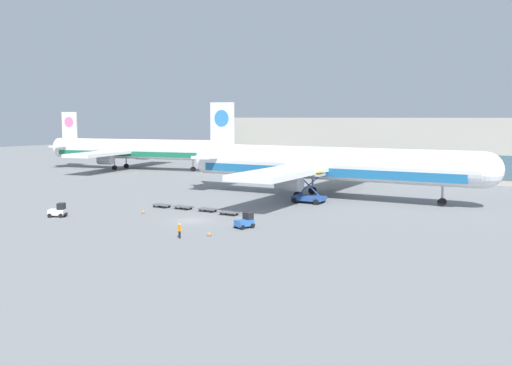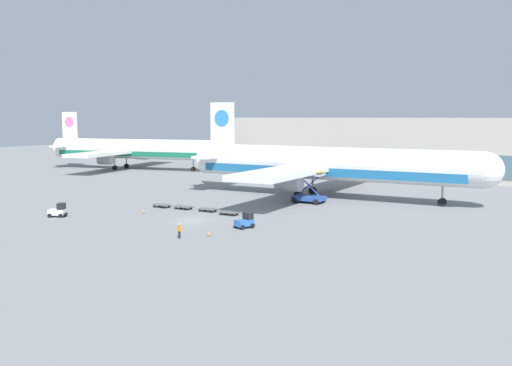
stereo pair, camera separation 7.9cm
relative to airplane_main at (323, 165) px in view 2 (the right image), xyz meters
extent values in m
plane|color=slate|center=(-4.86, -30.53, -5.84)|extent=(400.00, 400.00, 0.00)
cube|color=#BCB7A8|center=(-5.83, 44.94, 1.16)|extent=(90.00, 18.00, 14.00)
cube|color=slate|center=(-5.83, 35.84, -1.99)|extent=(88.20, 0.20, 4.90)
cylinder|color=white|center=(0.79, 0.06, 0.26)|extent=(52.29, 9.67, 5.80)
cube|color=#1E669E|center=(0.79, 0.06, -1.04)|extent=(48.13, 9.24, 1.45)
sphere|color=white|center=(26.72, 2.00, 0.26)|extent=(5.68, 5.68, 5.68)
cone|color=white|center=(-25.14, -1.88, 0.26)|extent=(6.77, 5.97, 5.51)
cube|color=white|center=(-20.99, -1.57, 7.16)|extent=(5.22, 0.83, 8.00)
cylinder|color=#3384CC|center=(-20.99, -1.57, 8.12)|extent=(3.23, 0.79, 3.20)
cube|color=white|center=(-22.03, -1.65, 0.84)|extent=(4.56, 13.23, 0.50)
cube|color=white|center=(-1.80, -0.13, -0.46)|extent=(11.56, 48.46, 0.90)
cylinder|color=#9EA0A5|center=(-1.05, -10.19, -2.26)|extent=(4.40, 3.11, 2.80)
cylinder|color=#9EA0A5|center=(-2.56, 9.92, -2.26)|extent=(4.40, 3.11, 2.80)
cylinder|color=#9EA0A5|center=(20.50, 1.53, -3.19)|extent=(0.36, 0.36, 4.00)
cylinder|color=black|center=(20.50, 1.53, -5.19)|extent=(1.36, 0.99, 1.30)
cylinder|color=#9EA0A5|center=(-3.12, -3.44, -3.19)|extent=(0.36, 0.36, 4.00)
cylinder|color=black|center=(-3.12, -3.44, -5.19)|extent=(1.36, 0.99, 1.30)
cylinder|color=#9EA0A5|center=(-3.60, 2.94, -3.19)|extent=(0.36, 0.36, 4.00)
cylinder|color=black|center=(-3.60, 2.94, -5.19)|extent=(1.36, 0.99, 1.30)
cylinder|color=white|center=(-67.95, 20.40, -0.25)|extent=(47.46, 17.04, 5.31)
cube|color=#196B4C|center=(-67.95, 20.40, -1.45)|extent=(43.75, 15.98, 1.33)
sphere|color=white|center=(-44.88, 26.35, -0.25)|extent=(5.21, 5.21, 5.21)
cone|color=white|center=(-91.02, 14.46, -0.25)|extent=(6.92, 6.35, 5.05)
cube|color=white|center=(-87.32, 15.41, 6.07)|extent=(4.71, 1.58, 7.33)
cylinder|color=pink|center=(-87.32, 15.41, 6.95)|extent=(2.96, 1.22, 2.93)
cube|color=white|center=(-88.25, 15.17, 0.28)|extent=(6.17, 12.36, 0.46)
cube|color=white|center=(-70.25, 19.81, -0.91)|extent=(18.07, 44.42, 0.82)
cylinder|color=#9EA0A5|center=(-67.95, 10.86, -2.56)|extent=(4.37, 3.44, 2.57)
cylinder|color=#9EA0A5|center=(-72.56, 28.75, -2.56)|extent=(4.37, 3.44, 2.57)
cylinder|color=#9EA0A5|center=(-50.41, 24.92, -3.41)|extent=(0.33, 0.33, 3.66)
cylinder|color=black|center=(-50.41, 24.92, -5.24)|extent=(1.36, 1.10, 1.19)
cylinder|color=#9EA0A5|center=(-70.91, 16.61, -3.41)|extent=(0.33, 0.33, 3.66)
cylinder|color=black|center=(-70.91, 16.61, -5.24)|extent=(1.36, 1.10, 1.19)
cylinder|color=#9EA0A5|center=(-72.37, 22.29, -3.41)|extent=(0.33, 0.33, 3.66)
cylinder|color=black|center=(-72.37, 22.29, -5.24)|extent=(1.36, 1.10, 1.19)
cube|color=#284C99|center=(0.95, -7.07, -5.04)|extent=(5.41, 3.38, 0.70)
cube|color=#B2B2B7|center=(0.95, -7.07, -1.08)|extent=(5.14, 3.21, 0.30)
cube|color=yellow|center=(0.95, -7.07, -0.53)|extent=(5.14, 3.21, 0.08)
cube|color=#284C99|center=(0.95, -7.07, -2.88)|extent=(4.26, 0.48, 3.73)
cube|color=#284C99|center=(0.95, -7.07, -2.88)|extent=(4.26, 0.48, 3.73)
cylinder|color=black|center=(2.79, -5.43, -5.39)|extent=(0.92, 0.43, 0.90)
cylinder|color=black|center=(3.01, -8.42, -5.39)|extent=(0.92, 0.43, 0.90)
cylinder|color=black|center=(-1.10, -5.72, -5.39)|extent=(0.92, 0.43, 0.90)
cylinder|color=black|center=(-0.88, -8.71, -5.39)|extent=(0.92, 0.43, 0.90)
cube|color=silver|center=(-22.73, -38.81, -5.14)|extent=(2.69, 2.37, 0.80)
cube|color=black|center=(-22.17, -38.48, -4.29)|extent=(1.40, 1.53, 0.90)
cube|color=black|center=(-21.67, -38.19, -5.42)|extent=(0.78, 1.17, 0.24)
cylinder|color=black|center=(-22.39, -37.80, -5.54)|extent=(0.64, 0.51, 0.60)
cylinder|color=black|center=(-21.68, -39.01, -5.54)|extent=(0.64, 0.51, 0.60)
cylinder|color=black|center=(-23.78, -38.62, -5.54)|extent=(0.64, 0.51, 0.60)
cylinder|color=black|center=(-23.07, -39.82, -5.54)|extent=(0.64, 0.51, 0.60)
cube|color=#2D66B7|center=(4.32, -30.89, -5.14)|extent=(2.02, 2.61, 0.80)
cube|color=black|center=(4.51, -30.27, -4.29)|extent=(1.45, 1.23, 0.90)
cube|color=black|center=(4.68, -29.72, -5.42)|extent=(1.25, 0.52, 0.24)
cylinder|color=black|center=(3.89, -29.92, -5.54)|extent=(0.41, 0.64, 0.60)
cylinder|color=black|center=(5.22, -30.33, -5.54)|extent=(0.41, 0.64, 0.60)
cylinder|color=black|center=(3.41, -31.46, -5.54)|extent=(0.41, 0.64, 0.60)
cylinder|color=black|center=(4.75, -31.87, -5.54)|extent=(0.41, 0.64, 0.60)
cube|color=#56565B|center=(-16.14, -24.18, -5.42)|extent=(2.84, 1.57, 0.12)
cube|color=#56565B|center=(-14.29, -24.13, -5.42)|extent=(0.90, 0.10, 0.08)
cylinder|color=black|center=(-15.17, -23.51, -5.66)|extent=(0.36, 0.15, 0.36)
cylinder|color=black|center=(-15.14, -24.79, -5.66)|extent=(0.36, 0.15, 0.36)
cylinder|color=black|center=(-17.13, -23.57, -5.66)|extent=(0.36, 0.15, 0.36)
cylinder|color=black|center=(-17.10, -24.84, -5.66)|extent=(0.36, 0.15, 0.36)
cube|color=#56565B|center=(-12.13, -23.65, -5.42)|extent=(2.84, 1.57, 0.12)
cube|color=#56565B|center=(-10.28, -23.60, -5.42)|extent=(0.90, 0.10, 0.08)
cylinder|color=black|center=(-11.16, -22.99, -5.66)|extent=(0.36, 0.15, 0.36)
cylinder|color=black|center=(-11.13, -24.26, -5.66)|extent=(0.36, 0.15, 0.36)
cylinder|color=black|center=(-13.12, -23.04, -5.66)|extent=(0.36, 0.15, 0.36)
cylinder|color=black|center=(-13.09, -24.31, -5.66)|extent=(0.36, 0.15, 0.36)
cube|color=#56565B|center=(-7.56, -23.36, -5.42)|extent=(2.84, 1.57, 0.12)
cube|color=#56565B|center=(-5.71, -23.31, -5.42)|extent=(0.90, 0.10, 0.08)
cylinder|color=black|center=(-6.60, -22.69, -5.66)|extent=(0.36, 0.15, 0.36)
cylinder|color=black|center=(-6.56, -23.97, -5.66)|extent=(0.36, 0.15, 0.36)
cylinder|color=black|center=(-8.55, -22.74, -5.66)|extent=(0.36, 0.15, 0.36)
cylinder|color=black|center=(-8.52, -24.02, -5.66)|extent=(0.36, 0.15, 0.36)
cube|color=#56565B|center=(-3.10, -24.03, -5.42)|extent=(2.84, 1.57, 0.12)
cube|color=#56565B|center=(-1.25, -23.98, -5.42)|extent=(0.90, 0.10, 0.08)
cylinder|color=black|center=(-2.13, -23.37, -5.66)|extent=(0.36, 0.15, 0.36)
cylinder|color=black|center=(-2.10, -24.64, -5.66)|extent=(0.36, 0.15, 0.36)
cylinder|color=black|center=(-4.09, -23.42, -5.66)|extent=(0.36, 0.15, 0.36)
cylinder|color=black|center=(-4.06, -24.69, -5.66)|extent=(0.36, 0.15, 0.36)
cylinder|color=black|center=(1.38, -40.17, -5.41)|extent=(0.14, 0.14, 0.86)
cylinder|color=black|center=(1.58, -40.20, -5.41)|extent=(0.14, 0.14, 0.86)
cube|color=orange|center=(1.48, -40.19, -4.66)|extent=(0.39, 0.27, 0.64)
cylinder|color=orange|center=(1.24, -40.15, -4.63)|extent=(0.09, 0.09, 0.58)
cylinder|color=orange|center=(1.72, -40.23, -4.63)|extent=(0.09, 0.09, 0.58)
sphere|color=tan|center=(1.48, -40.19, -4.23)|extent=(0.23, 0.23, 0.23)
sphere|color=yellow|center=(1.48, -40.19, -4.16)|extent=(0.22, 0.22, 0.22)
cube|color=black|center=(-14.61, -29.83, -5.82)|extent=(0.40, 0.40, 0.04)
cone|color=orange|center=(-14.61, -29.83, -5.53)|extent=(0.32, 0.32, 0.55)
cylinder|color=white|center=(-14.61, -29.83, -5.50)|extent=(0.19, 0.19, 0.08)
cube|color=black|center=(3.51, -37.15, -5.82)|extent=(0.40, 0.40, 0.04)
cone|color=orange|center=(3.51, -37.15, -5.53)|extent=(0.32, 0.32, 0.55)
cylinder|color=white|center=(3.51, -37.15, -5.50)|extent=(0.19, 0.19, 0.08)
camera|label=1|loc=(45.24, -90.26, 8.39)|focal=40.00mm
camera|label=2|loc=(45.31, -90.22, 8.39)|focal=40.00mm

